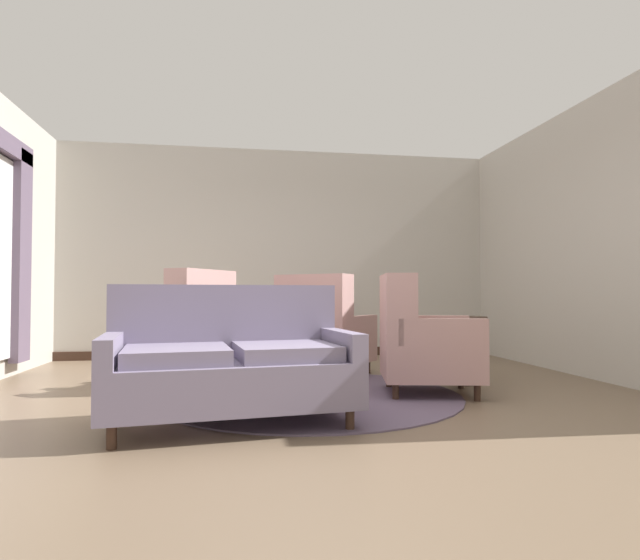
% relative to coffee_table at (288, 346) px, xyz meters
% --- Properties ---
extents(ground, '(9.07, 9.07, 0.00)m').
position_rel_coffee_table_xyz_m(ground, '(0.17, -0.45, -0.42)').
color(ground, brown).
extents(wall_back, '(6.30, 0.08, 2.96)m').
position_rel_coffee_table_xyz_m(wall_back, '(0.17, 2.79, 1.06)').
color(wall_back, '#BCB7AD').
rests_on(wall_back, ground).
extents(wall_right, '(0.08, 4.53, 2.96)m').
position_rel_coffee_table_xyz_m(wall_right, '(3.24, 0.52, 1.06)').
color(wall_right, '#BCB7AD').
rests_on(wall_right, ground).
extents(baseboard_back, '(6.14, 0.03, 0.12)m').
position_rel_coffee_table_xyz_m(baseboard_back, '(0.17, 2.74, -0.36)').
color(baseboard_back, '#382319').
rests_on(baseboard_back, ground).
extents(area_rug, '(2.62, 2.62, 0.01)m').
position_rel_coffee_table_xyz_m(area_rug, '(0.17, -0.15, -0.41)').
color(area_rug, '#5B4C60').
rests_on(area_rug, ground).
extents(coffee_table, '(0.88, 0.88, 0.51)m').
position_rel_coffee_table_xyz_m(coffee_table, '(0.00, 0.00, 0.00)').
color(coffee_table, '#382319').
rests_on(coffee_table, ground).
extents(porcelain_vase, '(0.14, 0.14, 0.31)m').
position_rel_coffee_table_xyz_m(porcelain_vase, '(-0.03, -0.04, 0.23)').
color(porcelain_vase, brown).
rests_on(porcelain_vase, coffee_table).
extents(settee, '(1.73, 1.04, 0.95)m').
position_rel_coffee_table_xyz_m(settee, '(-0.49, -1.04, -0.02)').
color(settee, slate).
rests_on(settee, ground).
extents(armchair_near_sideboard, '(1.09, 1.09, 1.12)m').
position_rel_coffee_table_xyz_m(armchair_near_sideboard, '(-0.92, 0.57, 0.05)').
color(armchair_near_sideboard, tan).
rests_on(armchair_near_sideboard, ground).
extents(armchair_beside_settee, '(1.18, 1.18, 1.09)m').
position_rel_coffee_table_xyz_m(armchair_beside_settee, '(0.47, 0.93, 0.03)').
color(armchair_beside_settee, tan).
rests_on(armchair_beside_settee, ground).
extents(armchair_foreground_right, '(0.96, 0.89, 1.06)m').
position_rel_coffee_table_xyz_m(armchair_foreground_right, '(1.16, -0.23, 0.03)').
color(armchair_foreground_right, tan).
rests_on(armchair_foreground_right, ground).
extents(side_table, '(0.48, 0.48, 0.66)m').
position_rel_coffee_table_xyz_m(side_table, '(1.77, 0.23, -0.02)').
color(side_table, '#382319').
rests_on(side_table, ground).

